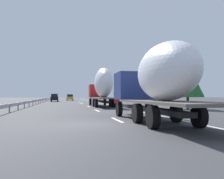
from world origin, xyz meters
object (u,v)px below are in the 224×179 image
object	(u,v)px
car_black_suv	(55,98)
car_yellow_coupe	(70,97)
road_sign	(106,91)
truck_trailing	(156,80)
truck_lead	(102,86)

from	to	relation	value
car_black_suv	car_yellow_coupe	distance (m)	12.82
road_sign	truck_trailing	bearing A→B (deg)	175.01
truck_lead	car_yellow_coupe	distance (m)	41.54
road_sign	car_black_suv	bearing A→B (deg)	37.24
truck_trailing	car_black_suv	distance (m)	49.73
car_black_suv	road_sign	distance (m)	17.24
truck_lead	truck_trailing	world-z (taller)	truck_lead
road_sign	car_yellow_coupe	bearing A→B (deg)	14.15
truck_lead	truck_trailing	size ratio (longest dim) A/B	1.06
car_black_suv	road_sign	size ratio (longest dim) A/B	1.29
car_black_suv	road_sign	world-z (taller)	road_sign
truck_trailing	car_yellow_coupe	world-z (taller)	truck_trailing
car_yellow_coupe	truck_trailing	bearing A→B (deg)	-176.80
truck_trailing	car_yellow_coupe	size ratio (longest dim) A/B	2.92
car_yellow_coupe	road_sign	world-z (taller)	road_sign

